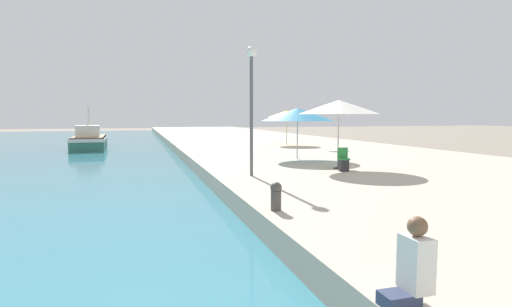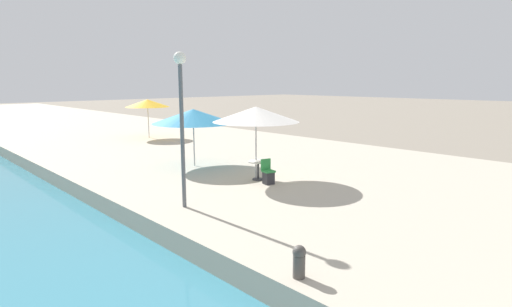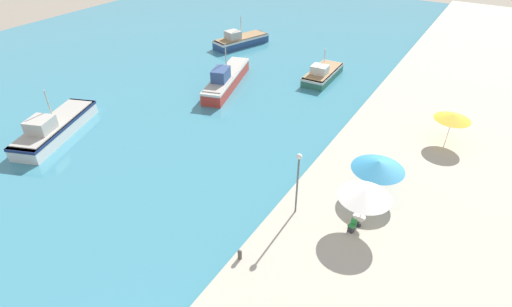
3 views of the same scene
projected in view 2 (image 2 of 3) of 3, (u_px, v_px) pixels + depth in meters
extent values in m
cube|color=#BCB29E|center=(97.00, 132.00, 32.77)|extent=(16.00, 90.00, 0.64)
cylinder|color=#B7B7B7|center=(256.00, 149.00, 15.30)|extent=(0.06, 0.06, 2.37)
cone|color=white|center=(256.00, 114.00, 15.06)|extent=(3.29, 3.29, 0.58)
cylinder|color=#B7B7B7|center=(194.00, 143.00, 17.76)|extent=(0.06, 0.06, 2.06)
cone|color=teal|center=(193.00, 116.00, 17.55)|extent=(3.60, 3.60, 0.63)
cylinder|color=#B7B7B7|center=(148.00, 121.00, 26.75)|extent=(0.06, 0.06, 2.21)
cone|color=yellow|center=(148.00, 103.00, 26.53)|extent=(2.89, 2.89, 0.51)
cylinder|color=#333338|center=(258.00, 179.00, 15.35)|extent=(0.44, 0.44, 0.04)
cylinder|color=#333338|center=(258.00, 171.00, 15.30)|extent=(0.08, 0.08, 0.70)
cylinder|color=beige|center=(258.00, 161.00, 15.23)|extent=(0.80, 0.80, 0.04)
cube|color=#2D2D33|center=(268.00, 178.00, 14.68)|extent=(0.41, 0.41, 0.45)
cube|color=#2D8E42|center=(269.00, 171.00, 14.64)|extent=(0.48, 0.48, 0.06)
cube|color=#2D8E42|center=(266.00, 164.00, 14.77)|extent=(0.40, 0.15, 0.40)
cylinder|color=#4C4742|center=(299.00, 267.00, 7.65)|extent=(0.24, 0.24, 0.45)
sphere|color=#4C4742|center=(299.00, 252.00, 7.59)|extent=(0.26, 0.26, 0.26)
cylinder|color=#565B60|center=(182.00, 138.00, 11.66)|extent=(0.12, 0.12, 4.20)
sphere|color=white|center=(180.00, 58.00, 11.26)|extent=(0.36, 0.36, 0.36)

